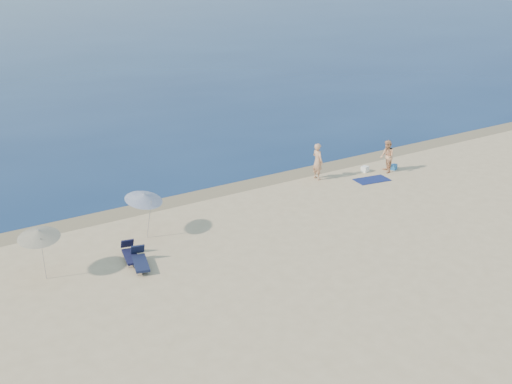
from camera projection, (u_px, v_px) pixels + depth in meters
wet_sand_strip at (262, 181)px, 33.77m from camera, size 240.00×1.60×0.00m
person_left at (318, 161)px, 33.76m from camera, size 0.47×0.72×1.96m
person_right at (387, 156)px, 34.84m from camera, size 0.98×1.07×1.79m
beach_towel at (372, 180)px, 33.92m from camera, size 1.96×1.29×0.03m
white_bag at (365, 169)px, 35.12m from camera, size 0.44×0.40×0.32m
blue_cooler at (394, 167)px, 35.51m from camera, size 0.49×0.43×0.29m
umbrella_near at (144, 197)px, 26.75m from camera, size 2.07×2.08×2.10m
umbrella_far at (38, 234)px, 23.24m from camera, size 1.98×2.00×2.08m
lounger_left at (130, 254)px, 25.15m from camera, size 0.81×1.61×0.68m
lounger_right at (140, 261)px, 24.58m from camera, size 0.94×1.69×0.71m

